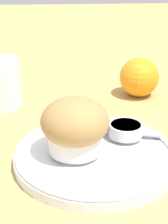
{
  "coord_description": "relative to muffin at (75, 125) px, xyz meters",
  "views": [
    {
      "loc": [
        -0.04,
        -0.46,
        0.29
      ],
      "look_at": [
        -0.01,
        0.05,
        0.06
      ],
      "focal_mm": 60.0,
      "sensor_mm": 36.0,
      "label": 1
    }
  ],
  "objects": [
    {
      "name": "butter_knife",
      "position": [
        0.04,
        0.06,
        -0.04
      ],
      "size": [
        0.18,
        0.07,
        0.0
      ],
      "rotation": [
        0.0,
        0.0,
        -0.28
      ],
      "color": "#B7B7BC",
      "rests_on": "plate"
    },
    {
      "name": "muffin",
      "position": [
        0.0,
        0.0,
        0.0
      ],
      "size": [
        0.09,
        0.09,
        0.08
      ],
      "color": "silver",
      "rests_on": "plate"
    },
    {
      "name": "ground_plane",
      "position": [
        0.02,
        -0.0,
        -0.06
      ],
      "size": [
        3.0,
        3.0,
        0.0
      ],
      "primitive_type": "plane",
      "color": "tan"
    },
    {
      "name": "cream_ramekin",
      "position": [
        0.08,
        0.04,
        -0.03
      ],
      "size": [
        0.05,
        0.05,
        0.02
      ],
      "color": "silver",
      "rests_on": "plate"
    },
    {
      "name": "berry_pair",
      "position": [
        0.05,
        0.05,
        -0.03
      ],
      "size": [
        0.03,
        0.02,
        0.02
      ],
      "color": "#4C194C",
      "rests_on": "plate"
    },
    {
      "name": "juice_glass",
      "position": [
        -0.13,
        0.21,
        -0.01
      ],
      "size": [
        0.08,
        0.08,
        0.09
      ],
      "color": "silver",
      "rests_on": "ground_plane"
    },
    {
      "name": "orange_fruit",
      "position": [
        0.14,
        0.25,
        -0.02
      ],
      "size": [
        0.08,
        0.08,
        0.08
      ],
      "color": "orange",
      "rests_on": "ground_plane"
    },
    {
      "name": "plate",
      "position": [
        0.03,
        -0.0,
        -0.05
      ],
      "size": [
        0.23,
        0.23,
        0.02
      ],
      "color": "white",
      "rests_on": "ground_plane"
    }
  ]
}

